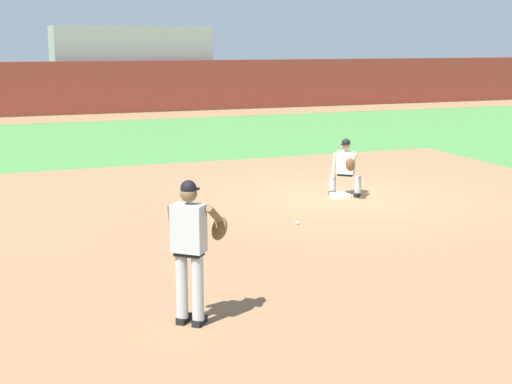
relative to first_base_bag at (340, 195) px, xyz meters
name	(u,v)px	position (x,y,z in m)	size (l,w,h in m)	color
ground_plane	(340,197)	(0.00, 0.00, -0.04)	(160.00, 160.00, 0.00)	#47843D
infield_dirt_patch	(287,242)	(-2.63, -3.05, -0.04)	(18.00, 18.00, 0.01)	#936B47
warning_track_strip	(151,116)	(0.00, 20.00, -0.04)	(48.00, 3.20, 0.01)	#936B47
first_base_bag	(340,195)	(0.00, 0.00, 0.00)	(0.38, 0.38, 0.09)	white
baseball	(298,223)	(-1.94, -1.95, -0.01)	(0.07, 0.07, 0.07)	white
pitcher	(191,243)	(-5.22, -6.07, 1.01)	(0.85, 0.54, 1.86)	black
first_baseman	(346,165)	(0.17, 0.07, 0.69)	(0.71, 1.09, 1.34)	black
outfield_wall	(141,87)	(0.00, 22.00, 1.26)	(48.00, 0.50, 2.60)	maroon
stadium_seating_block	(131,67)	(0.00, 24.47, 2.16)	(8.22, 3.35, 4.35)	gray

